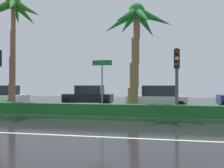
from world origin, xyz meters
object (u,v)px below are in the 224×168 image
object	(u,v)px
traffic_signal_median_right	(177,69)
car_in_traffic_third	(157,98)
palm_tree_mid_left	(13,18)
street_name_sign	(102,79)
palm_tree_centre_left	(136,30)
car_in_traffic_leading	(1,96)
car_in_traffic_second	(89,95)

from	to	relation	value
traffic_signal_median_right	car_in_traffic_third	xyz separation A→B (m)	(-1.09, 5.46, -1.72)
palm_tree_mid_left	street_name_sign	xyz separation A→B (m)	(6.03, -0.93, -3.93)
traffic_signal_median_right	street_name_sign	world-z (taller)	traffic_signal_median_right
palm_tree_centre_left	traffic_signal_median_right	xyz separation A→B (m)	(2.19, -1.19, -2.33)
street_name_sign	car_in_traffic_third	size ratio (longest dim) A/B	0.70
street_name_sign	palm_tree_centre_left	bearing A→B (deg)	28.17
traffic_signal_median_right	car_in_traffic_leading	bearing A→B (deg)	159.78
car_in_traffic_second	palm_tree_centre_left	bearing A→B (deg)	125.41
street_name_sign	car_in_traffic_third	bearing A→B (deg)	61.25
street_name_sign	traffic_signal_median_right	bearing A→B (deg)	-3.68
car_in_traffic_second	car_in_traffic_third	world-z (taller)	same
palm_tree_mid_left	car_in_traffic_second	size ratio (longest dim) A/B	1.70
car_in_traffic_second	street_name_sign	bearing A→B (deg)	111.98
street_name_sign	car_in_traffic_leading	distance (m)	10.92
car_in_traffic_third	car_in_traffic_leading	bearing A→B (deg)	1.91
car_in_traffic_leading	palm_tree_centre_left	bearing A→B (deg)	161.49
palm_tree_centre_left	car_in_traffic_leading	bearing A→B (deg)	161.49
traffic_signal_median_right	palm_tree_mid_left	bearing A→B (deg)	173.25
street_name_sign	car_in_traffic_third	world-z (taller)	street_name_sign
street_name_sign	car_in_traffic_second	xyz separation A→B (m)	(-3.18, 7.88, -1.25)
palm_tree_centre_left	car_in_traffic_second	world-z (taller)	palm_tree_centre_left
palm_tree_centre_left	car_in_traffic_leading	xyz separation A→B (m)	(-11.49, 3.84, -4.05)
palm_tree_mid_left	car_in_traffic_third	xyz separation A→B (m)	(8.89, 4.28, -5.18)
car_in_traffic_leading	car_in_traffic_third	world-z (taller)	same
palm_tree_mid_left	palm_tree_centre_left	distance (m)	7.87
car_in_traffic_second	car_in_traffic_third	size ratio (longest dim) A/B	1.00
palm_tree_centre_left	traffic_signal_median_right	world-z (taller)	palm_tree_centre_left
car_in_traffic_second	traffic_signal_median_right	bearing A→B (deg)	131.20
traffic_signal_median_right	car_in_traffic_leading	size ratio (longest dim) A/B	0.81
palm_tree_centre_left	street_name_sign	distance (m)	3.43
car_in_traffic_third	traffic_signal_median_right	bearing A→B (deg)	101.25
traffic_signal_median_right	car_in_traffic_second	xyz separation A→B (m)	(-7.12, 8.13, -1.72)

